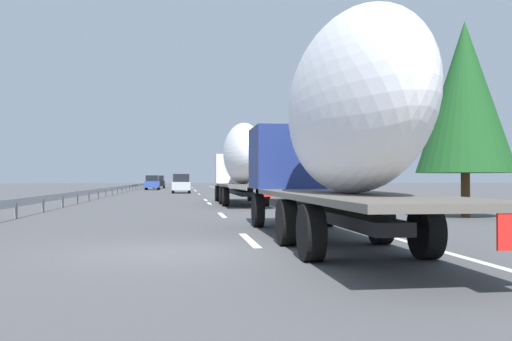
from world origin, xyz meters
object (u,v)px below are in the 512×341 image
truck_lead (241,160)px  road_sign (247,172)px  car_silver_hatch (181,184)px  car_blue_sedan (152,183)px  car_black_suv (159,182)px  truck_trailing (336,126)px

truck_lead → road_sign: 24.01m
car_silver_hatch → car_blue_sedan: (16.96, 3.82, -0.02)m
car_silver_hatch → car_black_suv: bearing=6.8°
car_black_suv → road_sign: road_sign is taller
car_blue_sedan → car_silver_hatch: bearing=-167.3°
truck_trailing → car_blue_sedan: 63.37m
car_silver_hatch → car_black_suv: size_ratio=1.05×
road_sign → truck_trailing: bearing=176.0°
truck_trailing → car_silver_hatch: (45.96, 3.54, -1.72)m
car_silver_hatch → truck_trailing: bearing=-175.6°
truck_lead → car_black_suv: (54.54, 7.00, -1.61)m
truck_trailing → road_sign: size_ratio=4.14×
car_silver_hatch → truck_lead: bearing=-172.1°
truck_trailing → car_black_suv: truck_trailing is taller
truck_trailing → car_silver_hatch: bearing=4.4°
car_blue_sedan → road_sign: 21.47m
truck_lead → car_black_suv: truck_lead is taller
car_black_suv → road_sign: (-30.74, -10.10, 1.23)m
truck_trailing → road_sign: 44.31m
road_sign → car_silver_hatch: bearing=75.2°
truck_lead → car_black_suv: bearing=7.3°
car_blue_sedan → road_sign: (-18.71, -10.45, 1.24)m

